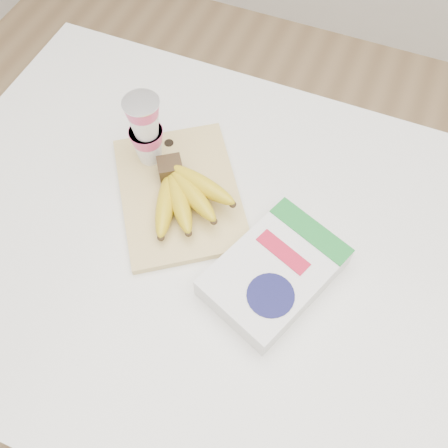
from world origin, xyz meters
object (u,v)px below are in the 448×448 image
table (240,339)px  cutting_board (179,193)px  yogurt_stack (146,129)px  cereal_box (274,272)px  bananas (183,194)px

table → cutting_board: size_ratio=4.29×
yogurt_stack → cereal_box: bearing=-25.3°
cutting_board → yogurt_stack: size_ratio=1.93×
bananas → cereal_box: 0.23m
table → yogurt_stack: 0.68m
table → cereal_box: (0.06, -0.03, 0.53)m
table → cutting_board: bearing=156.6°
table → bananas: (-0.16, 0.06, 0.55)m
cutting_board → bananas: (0.02, -0.02, 0.03)m
table → cereal_box: size_ratio=4.73×
yogurt_stack → cereal_box: size_ratio=0.57×
yogurt_stack → cereal_box: 0.37m
table → yogurt_stack: (-0.26, 0.13, 0.61)m
bananas → cutting_board: bearing=136.7°
table → cutting_board: 0.55m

